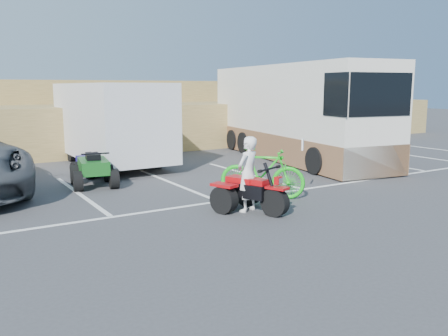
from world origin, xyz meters
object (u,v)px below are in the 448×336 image
cargo_trailer (111,121)px  quad_atv_blue (94,176)px  red_trike_atv (253,212)px  green_dirt_bike (262,173)px  rv_motorhome (293,119)px  quad_atv_green (94,186)px  rider (248,174)px

cargo_trailer → quad_atv_blue: (-1.22, -1.81, -1.57)m
red_trike_atv → green_dirt_bike: 1.57m
cargo_trailer → red_trike_atv: bearing=-86.9°
red_trike_atv → rv_motorhome: size_ratio=0.16×
quad_atv_blue → quad_atv_green: 1.70m
red_trike_atv → quad_atv_green: (-2.23, 4.67, 0.00)m
red_trike_atv → rv_motorhome: 8.69m
cargo_trailer → rv_motorhome: 6.97m
rv_motorhome → quad_atv_blue: bearing=-173.4°
cargo_trailer → rv_motorhome: rv_motorhome is taller
cargo_trailer → quad_atv_blue: 2.69m
green_dirt_bike → quad_atv_green: (-3.22, 3.64, -0.65)m
quad_atv_blue → red_trike_atv: bearing=-89.3°
rv_motorhome → quad_atv_green: 8.57m
green_dirt_bike → quad_atv_blue: 5.99m
red_trike_atv → rider: 0.87m
cargo_trailer → green_dirt_bike: bearing=-78.5°
red_trike_atv → quad_atv_green: bearing=94.4°
red_trike_atv → green_dirt_bike: green_dirt_bike is taller
green_dirt_bike → rv_motorhome: rv_motorhome is taller
red_trike_atv → rider: (-0.05, 0.14, 0.85)m
red_trike_atv → cargo_trailer: cargo_trailer is taller
cargo_trailer → quad_atv_green: size_ratio=3.93×
rv_motorhome → quad_atv_green: bearing=-162.1°
rider → rv_motorhome: 8.52m
red_trike_atv → cargo_trailer: bearing=72.7°
rider → cargo_trailer: size_ratio=0.27×
rider → quad_atv_blue: rider is taller
rider → quad_atv_green: (-2.17, 4.53, -0.85)m
rider → quad_atv_blue: size_ratio=1.33×
rider → quad_atv_blue: (-1.70, 6.16, -0.85)m
red_trike_atv → green_dirt_bike: (1.00, 1.03, 0.65)m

